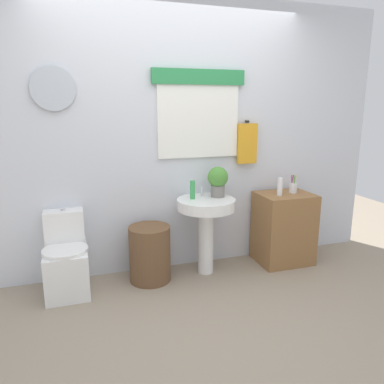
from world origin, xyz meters
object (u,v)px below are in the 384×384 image
object	(u,v)px
laundry_hamper	(150,254)
pedestal_sink	(206,216)
wooden_cabinet	(284,228)
toothbrush_cup	(293,187)
soap_bottle	(193,190)
potted_plant	(218,180)
lotion_bottle	(280,187)
toilet	(66,261)

from	to	relation	value
laundry_hamper	pedestal_sink	xyz separation A→B (m)	(0.56, -0.00, 0.31)
wooden_cabinet	toothbrush_cup	distance (m)	0.43
wooden_cabinet	soap_bottle	world-z (taller)	soap_bottle
potted_plant	wooden_cabinet	bearing A→B (deg)	-4.75
laundry_hamper	wooden_cabinet	xyz separation A→B (m)	(1.42, 0.00, 0.10)
wooden_cabinet	potted_plant	bearing A→B (deg)	175.25
laundry_hamper	pedestal_sink	world-z (taller)	pedestal_sink
soap_bottle	potted_plant	size ratio (longest dim) A/B	0.60
laundry_hamper	soap_bottle	xyz separation A→B (m)	(0.44, 0.05, 0.57)
lotion_bottle	toilet	bearing A→B (deg)	178.03
potted_plant	toothbrush_cup	xyz separation A→B (m)	(0.82, -0.04, -0.12)
toilet	pedestal_sink	world-z (taller)	pedestal_sink
wooden_cabinet	laundry_hamper	bearing A→B (deg)	180.00
pedestal_sink	potted_plant	distance (m)	0.37
pedestal_sink	potted_plant	bearing A→B (deg)	23.20
laundry_hamper	toothbrush_cup	world-z (taller)	toothbrush_cup
soap_bottle	toothbrush_cup	xyz separation A→B (m)	(1.08, -0.03, -0.04)
laundry_hamper	toothbrush_cup	size ratio (longest dim) A/B	2.85
soap_bottle	wooden_cabinet	bearing A→B (deg)	-2.92
pedestal_sink	soap_bottle	size ratio (longest dim) A/B	4.26
soap_bottle	lotion_bottle	world-z (taller)	soap_bottle
pedestal_sink	soap_bottle	world-z (taller)	soap_bottle
laundry_hamper	potted_plant	bearing A→B (deg)	4.93
lotion_bottle	toothbrush_cup	xyz separation A→B (m)	(0.19, 0.06, -0.03)
laundry_hamper	lotion_bottle	size ratio (longest dim) A/B	2.96
wooden_cabinet	lotion_bottle	world-z (taller)	lotion_bottle
potted_plant	lotion_bottle	bearing A→B (deg)	-9.07
toothbrush_cup	soap_bottle	bearing A→B (deg)	178.41
soap_bottle	pedestal_sink	bearing A→B (deg)	-22.62
laundry_hamper	toothbrush_cup	xyz separation A→B (m)	(1.51, 0.02, 0.53)
soap_bottle	toothbrush_cup	bearing A→B (deg)	-1.59
toilet	toothbrush_cup	bearing A→B (deg)	-0.27
pedestal_sink	wooden_cabinet	world-z (taller)	pedestal_sink
wooden_cabinet	toothbrush_cup	world-z (taller)	toothbrush_cup
soap_bottle	lotion_bottle	distance (m)	0.89
laundry_hamper	soap_bottle	bearing A→B (deg)	6.56
wooden_cabinet	potted_plant	xyz separation A→B (m)	(-0.72, 0.06, 0.54)
pedestal_sink	toothbrush_cup	size ratio (longest dim) A/B	4.03
toilet	lotion_bottle	bearing A→B (deg)	-1.97
toilet	laundry_hamper	size ratio (longest dim) A/B	1.37
laundry_hamper	potted_plant	world-z (taller)	potted_plant
pedestal_sink	wooden_cabinet	bearing A→B (deg)	0.00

